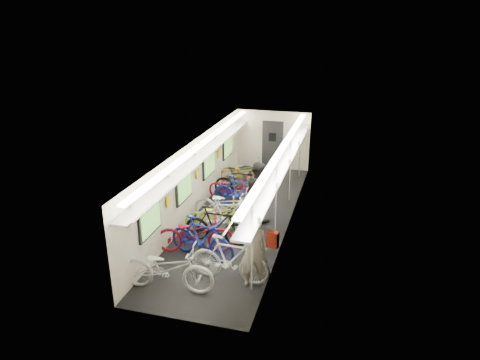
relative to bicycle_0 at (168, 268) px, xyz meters
The scene contains 17 objects.
train_car_shell 4.93m from the bicycle_0, 86.82° to the left, with size 10.00×10.00×10.00m.
bicycle_0 is the anchor object (origin of this frame).
bicycle_1 1.52m from the bicycle_0, 79.28° to the left, with size 0.55×1.94×1.17m, color navy.
bicycle_2 1.78m from the bicycle_0, 90.42° to the left, with size 0.72×2.07×1.09m, color maroon.
bicycle_3 2.37m from the bicycle_0, 80.37° to the left, with size 0.53×1.86×1.12m, color black.
bicycle_4 3.08m from the bicycle_0, 86.98° to the left, with size 0.65×1.86×0.98m, color #C4D514.
bicycle_5 3.07m from the bicycle_0, 81.05° to the left, with size 0.52×1.83×1.10m, color white.
bicycle_6 3.70m from the bicycle_0, 85.41° to the left, with size 0.75×2.14×1.13m, color #A5A5A9.
bicycle_7 4.89m from the bicycle_0, 85.64° to the left, with size 0.52×1.84×1.11m, color navy.
bicycle_8 5.21m from the bicycle_0, 90.05° to the left, with size 0.63×1.79×0.94m, color maroon.
bicycle_9 5.63m from the bicycle_0, 88.32° to the left, with size 0.52×1.84×1.11m, color black.
bicycle_10 6.76m from the bicycle_0, 90.66° to the left, with size 0.63×1.80×0.95m, color gold.
bicycle_11 1.45m from the bicycle_0, 29.63° to the left, with size 0.55×1.94×1.17m, color silver.
bicycle_12 7.05m from the bicycle_0, 90.10° to the left, with size 0.66×1.89×0.99m, color #59585C.
passenger_near 1.99m from the bicycle_0, 20.94° to the left, with size 0.66×0.43×1.80m, color gray.
passenger_mid 4.31m from the bicycle_0, 74.57° to the left, with size 0.91×0.71×1.88m, color black.
backpack 2.47m from the bicycle_0, 16.28° to the left, with size 0.26×0.14×0.38m, color #9E1E0F.
Camera 1 is at (3.13, -11.69, 5.85)m, focal length 32.00 mm.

